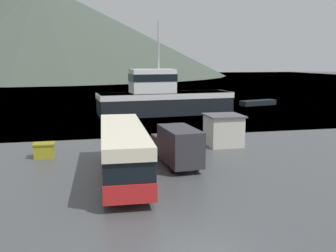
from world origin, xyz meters
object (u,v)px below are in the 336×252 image
fishing_boat (163,97)px  tour_bus (123,149)px  delivery_van (177,145)px  storage_bin (44,150)px  small_boat (258,103)px  dock_kiosk (223,130)px

fishing_boat → tour_bus: bearing=-21.5°
delivery_van → storage_bin: delivery_van is taller
delivery_van → small_boat: (20.60, 30.51, -0.98)m
tour_bus → dock_kiosk: bearing=40.0°
storage_bin → small_boat: storage_bin is taller
delivery_van → fishing_boat: (3.93, 23.90, 0.84)m
delivery_van → dock_kiosk: 7.17m
tour_bus → storage_bin: (-5.15, 5.92, -1.19)m
tour_bus → fishing_boat: bearing=75.7°
fishing_boat → dock_kiosk: 18.99m
dock_kiosk → small_boat: dock_kiosk is taller
tour_bus → storage_bin: bearing=133.4°
dock_kiosk → storage_bin: bearing=-176.0°
delivery_van → dock_kiosk: (5.17, 4.97, -0.08)m
delivery_van → small_boat: 36.83m
delivery_van → fishing_boat: size_ratio=0.34×
small_boat → fishing_boat: bearing=97.3°
storage_bin → tour_bus: bearing=-49.0°
delivery_van → fishing_boat: bearing=76.0°
fishing_boat → small_boat: bearing=106.8°
tour_bus → delivery_van: size_ratio=1.87×
storage_bin → fishing_boat: bearing=57.1°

